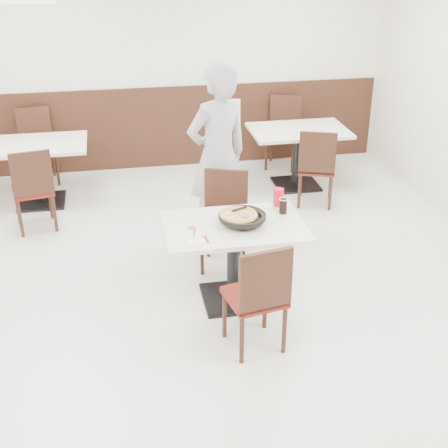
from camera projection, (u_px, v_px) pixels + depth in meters
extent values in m
plane|color=#B5B5B0|center=(205.00, 301.00, 5.62)|extent=(7.00, 7.00, 0.00)
cube|color=silver|center=(162.00, 64.00, 8.09)|extent=(6.00, 0.04, 2.80)
cube|color=black|center=(165.00, 127.00, 8.44)|extent=(5.90, 0.03, 1.10)
cylinder|color=black|center=(247.00, 224.00, 5.28)|extent=(0.11, 0.11, 0.04)
cylinder|color=black|center=(242.00, 220.00, 5.30)|extent=(0.38, 0.38, 0.01)
cylinder|color=gold|center=(238.00, 217.00, 5.31)|extent=(0.30, 0.30, 0.02)
cube|color=white|center=(244.00, 215.00, 5.27)|extent=(0.08, 0.09, 0.00)
cube|color=white|center=(197.00, 239.00, 5.06)|extent=(0.17, 0.17, 0.00)
cylinder|color=silver|center=(196.00, 234.00, 5.13)|extent=(0.18, 0.18, 0.01)
cube|color=white|center=(195.00, 232.00, 5.15)|extent=(0.06, 0.17, 0.00)
cylinder|color=black|center=(283.00, 206.00, 5.49)|extent=(0.07, 0.07, 0.13)
cylinder|color=red|center=(278.00, 197.00, 5.64)|extent=(0.10, 0.10, 0.16)
imported|color=#B9B8BD|center=(218.00, 156.00, 6.25)|extent=(0.82, 0.69, 1.90)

